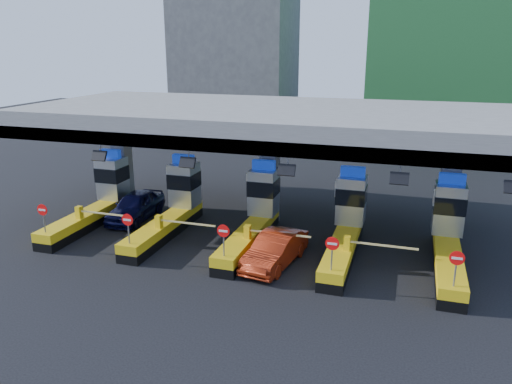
% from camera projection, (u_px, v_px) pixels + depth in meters
% --- Properties ---
extents(ground, '(120.00, 120.00, 0.00)m').
position_uv_depth(ground, '(254.00, 240.00, 27.66)').
color(ground, black).
rests_on(ground, ground).
extents(toll_canopy, '(28.00, 12.09, 7.00)m').
position_uv_depth(toll_canopy, '(269.00, 122.00, 28.53)').
color(toll_canopy, slate).
rests_on(toll_canopy, ground).
extents(toll_lane_far_left, '(4.43, 8.00, 4.16)m').
position_uv_depth(toll_lane_far_left, '(100.00, 199.00, 30.41)').
color(toll_lane_far_left, black).
rests_on(toll_lane_far_left, ground).
extents(toll_lane_left, '(4.43, 8.00, 4.16)m').
position_uv_depth(toll_lane_left, '(174.00, 206.00, 28.96)').
color(toll_lane_left, black).
rests_on(toll_lane_left, ground).
extents(toll_lane_center, '(4.43, 8.00, 4.16)m').
position_uv_depth(toll_lane_center, '(256.00, 215.00, 27.52)').
color(toll_lane_center, black).
rests_on(toll_lane_center, ground).
extents(toll_lane_right, '(4.43, 8.00, 4.16)m').
position_uv_depth(toll_lane_right, '(347.00, 224.00, 26.07)').
color(toll_lane_right, black).
rests_on(toll_lane_right, ground).
extents(toll_lane_far_right, '(4.43, 8.00, 4.16)m').
position_uv_depth(toll_lane_far_right, '(448.00, 235.00, 24.63)').
color(toll_lane_far_right, black).
rests_on(toll_lane_far_right, ground).
extents(bg_building_scaffold, '(18.00, 12.00, 28.00)m').
position_uv_depth(bg_building_scaffold, '(467.00, 6.00, 49.42)').
color(bg_building_scaffold, '#1E5926').
rests_on(bg_building_scaffold, ground).
extents(bg_building_concrete, '(14.00, 10.00, 18.00)m').
position_uv_depth(bg_building_concrete, '(235.00, 56.00, 62.03)').
color(bg_building_concrete, '#4C4C49').
rests_on(bg_building_concrete, ground).
extents(van, '(2.28, 5.13, 1.72)m').
position_uv_depth(van, '(136.00, 206.00, 30.74)').
color(van, black).
rests_on(van, ground).
extents(red_car, '(2.42, 4.99, 1.58)m').
position_uv_depth(red_car, '(275.00, 250.00, 24.37)').
color(red_car, maroon).
rests_on(red_car, ground).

